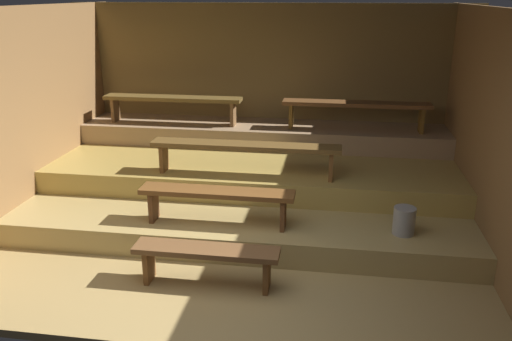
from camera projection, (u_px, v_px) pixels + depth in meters
The scene contains 13 objects.
ground at pixel (245, 226), 6.53m from camera, with size 6.16×4.93×0.08m, color #A48852.
wall_back at pixel (267, 90), 8.05m from camera, with size 6.16×0.06×2.59m, color brown.
wall_left at pixel (30, 114), 6.48m from camera, with size 0.06×4.93×2.59m, color brown.
wall_right at pixel (487, 131), 5.71m from camera, with size 0.06×4.93×2.59m, color brown.
platform_lower at pixel (251, 197), 6.93m from camera, with size 5.36×3.15×0.29m, color tan.
platform_middle at pixel (256, 166), 7.28m from camera, with size 5.36×2.20×0.29m, color #AC9045.
platform_upper at pixel (263, 134), 7.80m from camera, with size 5.36×0.89×0.29m, color #9D7E5B.
bench_floor_center at pixel (206, 255), 5.03m from camera, with size 1.42×0.29×0.41m.
bench_lower_center at pixel (217, 196), 5.69m from camera, with size 1.71×0.29×0.41m.
bench_middle_center at pixel (245, 149), 6.38m from camera, with size 2.34×0.29×0.41m.
bench_upper_left at pixel (173, 101), 7.73m from camera, with size 2.07×0.29×0.41m.
bench_upper_right at pixel (356, 107), 7.35m from camera, with size 2.07×0.29×0.41m.
pail_lower at pixel (404, 221), 5.52m from camera, with size 0.23×0.23×0.30m, color gray.
Camera 1 is at (1.04, -3.79, 2.74)m, focal length 36.51 mm.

